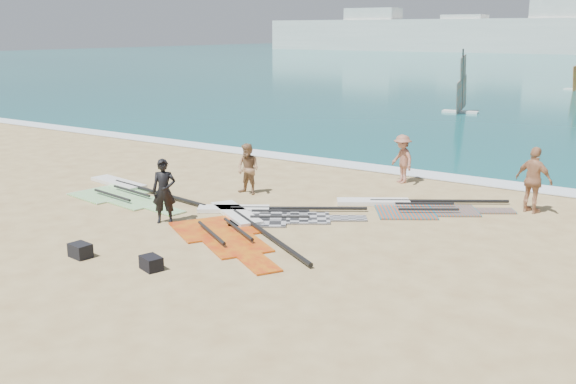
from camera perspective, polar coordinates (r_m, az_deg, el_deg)
The scene contains 13 objects.
ground at distance 14.61m, azimuth -7.59°, elevation -7.21°, with size 300.00×300.00×0.00m, color tan.
surf_line at distance 24.81m, azimuth 11.36°, elevation 1.56°, with size 300.00×1.20×0.04m, color white.
rig_grey at distance 18.93m, azimuth -1.96°, elevation -1.93°, with size 4.95×3.64×0.20m.
rig_green at distance 22.20m, azimuth -14.24°, elevation 0.06°, with size 5.98×2.81×0.20m.
rig_orange at distance 20.05m, azimuth 10.74°, elevation -1.25°, with size 5.22×3.83×0.20m.
rig_red at distance 17.67m, azimuth -4.76°, elevation -3.15°, with size 5.44×4.52×0.20m.
gear_bag_near at distance 16.24m, azimuth -17.98°, elevation -4.96°, with size 0.53×0.39×0.34m, color black.
gear_bag_far at distance 15.00m, azimuth -12.06°, elevation -6.19°, with size 0.53×0.37×0.32m, color black.
person_wetsuit at distance 18.32m, azimuth -10.96°, elevation 0.07°, with size 0.67×0.44×1.83m, color black.
beachgoer_left at distance 21.24m, azimuth -3.57°, elevation 2.05°, with size 0.82×0.64×1.69m, color #946C4A.
beachgoer_mid at distance 23.15m, azimuth 10.11°, elevation 2.92°, with size 1.12×0.64×1.73m, color #9F634E.
beachgoer_back at distance 20.33m, azimuth 21.01°, elevation 1.00°, with size 1.16×0.48×1.99m, color tan.
windsurfer_left at distance 43.83m, azimuth 15.16°, elevation 8.38°, with size 2.35×2.81×4.20m.
Camera 1 is at (9.05, -10.18, 5.30)m, focal length 40.00 mm.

